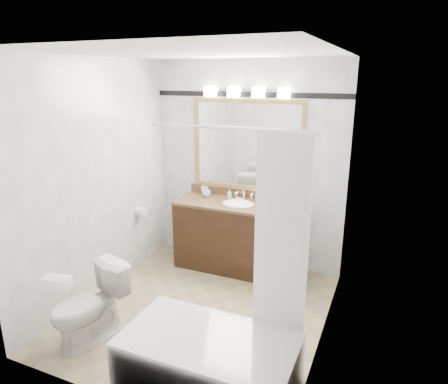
{
  "coord_description": "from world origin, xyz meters",
  "views": [
    {
      "loc": [
        1.64,
        -3.19,
        2.31
      ],
      "look_at": [
        0.1,
        0.35,
        1.18
      ],
      "focal_mm": 32.0,
      "sensor_mm": 36.0,
      "label": 1
    }
  ],
  "objects": [
    {
      "name": "room",
      "position": [
        0.0,
        0.0,
        1.25
      ],
      "size": [
        2.42,
        2.62,
        2.52
      ],
      "color": "tan",
      "rests_on": "ground"
    },
    {
      "name": "vanity",
      "position": [
        0.0,
        1.02,
        0.44
      ],
      "size": [
        1.53,
        0.58,
        0.97
      ],
      "color": "black",
      "rests_on": "ground"
    },
    {
      "name": "mirror",
      "position": [
        0.0,
        1.28,
        1.5
      ],
      "size": [
        1.4,
        0.04,
        1.1
      ],
      "color": "#AB824D",
      "rests_on": "room"
    },
    {
      "name": "vanity_light_bar",
      "position": [
        0.0,
        1.23,
        2.13
      ],
      "size": [
        1.02,
        0.14,
        0.12
      ],
      "color": "silver",
      "rests_on": "room"
    },
    {
      "name": "accent_stripe",
      "position": [
        0.0,
        1.29,
        2.1
      ],
      "size": [
        2.4,
        0.01,
        0.06
      ],
      "primitive_type": "cube",
      "color": "black",
      "rests_on": "room"
    },
    {
      "name": "bathtub",
      "position": [
        0.55,
        -0.9,
        0.28
      ],
      "size": [
        1.3,
        0.75,
        1.96
      ],
      "color": "white",
      "rests_on": "ground"
    },
    {
      "name": "tp_roll",
      "position": [
        -1.14,
        0.66,
        0.7
      ],
      "size": [
        0.11,
        0.12,
        0.12
      ],
      "primitive_type": "cylinder",
      "rotation": [
        0.0,
        1.57,
        0.0
      ],
      "color": "white",
      "rests_on": "room"
    },
    {
      "name": "toilet",
      "position": [
        -0.7,
        -0.81,
        0.35
      ],
      "size": [
        0.57,
        0.76,
        0.69
      ],
      "primitive_type": "imported",
      "rotation": [
        0.0,
        0.0,
        -0.29
      ],
      "color": "white",
      "rests_on": "ground"
    },
    {
      "name": "tissue_box",
      "position": [
        -0.7,
        -1.12,
        0.74
      ],
      "size": [
        0.24,
        0.16,
        0.09
      ],
      "primitive_type": "cube",
      "rotation": [
        0.0,
        0.0,
        0.21
      ],
      "color": "white",
      "rests_on": "toilet"
    },
    {
      "name": "coffee_maker",
      "position": [
        0.63,
        0.94,
        1.01
      ],
      "size": [
        0.16,
        0.21,
        0.32
      ],
      "rotation": [
        0.0,
        0.0,
        -0.2
      ],
      "color": "black",
      "rests_on": "vanity"
    },
    {
      "name": "cup_left",
      "position": [
        -0.47,
        1.12,
        0.89
      ],
      "size": [
        0.12,
        0.12,
        0.08
      ],
      "primitive_type": "imported",
      "rotation": [
        0.0,
        0.0,
        -0.17
      ],
      "color": "white",
      "rests_on": "vanity"
    },
    {
      "name": "cup_right",
      "position": [
        -0.55,
        1.23,
        0.9
      ],
      "size": [
        0.12,
        0.12,
        0.09
      ],
      "primitive_type": "imported",
      "rotation": [
        0.0,
        0.0,
        -0.28
      ],
      "color": "white",
      "rests_on": "vanity"
    },
    {
      "name": "soap_bottle_a",
      "position": [
        -0.18,
        1.18,
        0.9
      ],
      "size": [
        0.06,
        0.06,
        0.11
      ],
      "primitive_type": "imported",
      "rotation": [
        0.0,
        0.0,
        0.35
      ],
      "color": "white",
      "rests_on": "vanity"
    },
    {
      "name": "soap_bar",
      "position": [
        -0.03,
        1.13,
        0.86
      ],
      "size": [
        0.09,
        0.07,
        0.03
      ],
      "primitive_type": "cube",
      "rotation": [
        0.0,
        0.0,
        -0.27
      ],
      "color": "beige",
      "rests_on": "vanity"
    }
  ]
}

